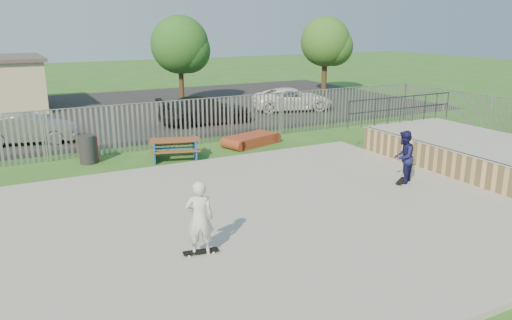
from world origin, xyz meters
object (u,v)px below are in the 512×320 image
picnic_table (175,149)px  car_silver (29,129)px  car_dark (206,110)px  trash_bin_red (90,149)px  tree_mid (180,45)px  tree_right (325,42)px  skater_white (200,218)px  skater_navy (403,157)px  car_white (292,99)px  trash_bin_grey (88,149)px  funbox (251,140)px

picnic_table → car_silver: size_ratio=0.56×
picnic_table → car_dark: bearing=73.9°
trash_bin_red → car_silver: car_silver is taller
tree_mid → tree_right: bearing=1.0°
tree_mid → tree_right: (11.33, 0.20, -0.02)m
car_silver → tree_mid: 12.37m
car_silver → tree_right: tree_right is taller
car_silver → car_dark: car_dark is taller
trash_bin_red → car_silver: size_ratio=0.24×
picnic_table → skater_white: size_ratio=1.30×
trash_bin_red → tree_mid: size_ratio=0.17×
skater_navy → tree_mid: bearing=-120.3°
picnic_table → trash_bin_red: 3.20m
car_silver → car_white: (14.78, 1.88, 0.02)m
picnic_table → tree_right: bearing=54.5°
car_silver → skater_white: 14.21m
car_white → tree_right: (6.17, 5.45, 3.08)m
car_dark → car_white: bearing=-74.7°
trash_bin_red → car_dark: car_dark is taller
tree_right → car_dark: bearing=-151.1°
trash_bin_red → skater_navy: skater_navy is taller
skater_white → car_dark: bearing=-93.2°
car_dark → car_silver: bearing=96.3°
trash_bin_red → car_silver: (-1.85, 4.28, 0.20)m
picnic_table → trash_bin_grey: 3.26m
tree_right → funbox: bearing=-135.6°
trash_bin_grey → tree_mid: size_ratio=0.19×
car_silver → funbox: bearing=-106.5°
car_dark → tree_right: tree_right is taller
car_dark → skater_navy: skater_navy is taller
picnic_table → trash_bin_grey: (-3.12, 0.94, 0.14)m
trash_bin_red → skater_navy: 11.54m
car_silver → skater_navy: 15.93m
tree_right → trash_bin_red: bearing=-148.7°
trash_bin_red → tree_right: (19.09, 11.61, 3.30)m
car_dark → skater_navy: size_ratio=2.87×
funbox → tree_mid: bearing=66.7°
trash_bin_grey → car_white: bearing=26.0°
car_silver → skater_white: (2.53, -13.98, 0.34)m
car_white → skater_white: (-12.25, -15.85, 0.32)m
tree_right → tree_mid: bearing=-179.0°
skater_navy → trash_bin_grey: bearing=-74.3°
picnic_table → funbox: size_ratio=0.91×
car_white → tree_mid: (-5.16, 5.24, 3.11)m
picnic_table → trash_bin_grey: bearing=179.3°
funbox → skater_navy: 7.62m
skater_white → tree_right: bearing=-111.4°
trash_bin_red → car_white: 14.32m
picnic_table → car_dark: car_dark is taller
car_silver → car_dark: bearing=-73.8°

